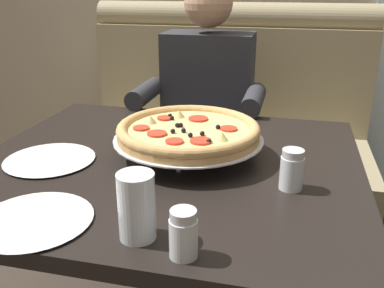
{
  "coord_description": "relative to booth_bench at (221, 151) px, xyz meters",
  "views": [
    {
      "loc": [
        0.34,
        -1.09,
        1.24
      ],
      "look_at": [
        0.06,
        0.08,
        0.77
      ],
      "focal_mm": 40.01,
      "sensor_mm": 36.0,
      "label": 1
    }
  ],
  "objects": [
    {
      "name": "drinking_glass",
      "position": [
        0.06,
        -1.36,
        0.41
      ],
      "size": [
        0.08,
        0.08,
        0.14
      ],
      "color": "silver",
      "rests_on": "dining_table"
    },
    {
      "name": "diner_main",
      "position": [
        -0.04,
        -0.27,
        0.31
      ],
      "size": [
        0.54,
        0.64,
        1.27
      ],
      "color": "#2D3342",
      "rests_on": "ground_plane"
    },
    {
      "name": "shaker_parmesan",
      "position": [
        0.35,
        -1.06,
        0.39
      ],
      "size": [
        0.06,
        0.06,
        0.1
      ],
      "color": "white",
      "rests_on": "dining_table"
    },
    {
      "name": "dining_table",
      "position": [
        0.0,
        -0.96,
        0.26
      ],
      "size": [
        1.11,
        0.99,
        0.75
      ],
      "color": "black",
      "rests_on": "ground_plane"
    },
    {
      "name": "booth_bench",
      "position": [
        0.0,
        0.0,
        0.0
      ],
      "size": [
        1.47,
        0.78,
        1.13
      ],
      "color": "#998966",
      "rests_on": "ground_plane"
    },
    {
      "name": "shaker_oregano",
      "position": [
        0.16,
        -1.4,
        0.39
      ],
      "size": [
        0.05,
        0.05,
        0.1
      ],
      "color": "white",
      "rests_on": "dining_table"
    },
    {
      "name": "plate_near_left",
      "position": [
        -0.18,
        -1.35,
        0.36
      ],
      "size": [
        0.26,
        0.26,
        0.02
      ],
      "color": "white",
      "rests_on": "dining_table"
    },
    {
      "name": "plate_near_right",
      "position": [
        -0.33,
        -1.05,
        0.36
      ],
      "size": [
        0.26,
        0.26,
        0.02
      ],
      "color": "white",
      "rests_on": "dining_table"
    },
    {
      "name": "pizza",
      "position": [
        0.05,
        -0.91,
        0.42
      ],
      "size": [
        0.44,
        0.44,
        0.11
      ],
      "color": "silver",
      "rests_on": "dining_table"
    }
  ]
}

